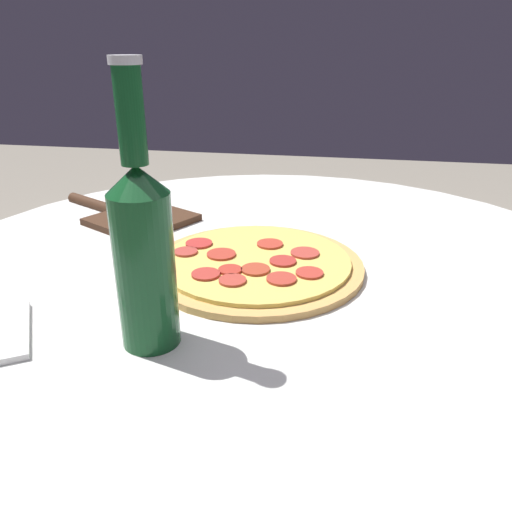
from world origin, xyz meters
The scene contains 4 objects.
table centered at (0.00, 0.00, 0.54)m, with size 1.09×1.09×0.70m.
pizza centered at (0.02, -0.02, 0.71)m, with size 0.31×0.31×0.02m.
beer_bottle centered at (0.23, -0.10, 0.81)m, with size 0.06×0.06×0.30m.
pizza_paddle centered at (-0.16, -0.29, 0.70)m, with size 0.22×0.31×0.02m.
Camera 1 is at (0.67, 0.10, 1.01)m, focal length 35.00 mm.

